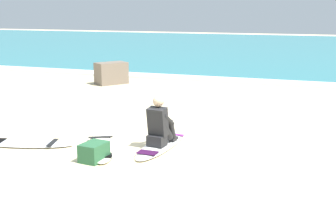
# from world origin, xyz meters

# --- Properties ---
(ground_plane) EXTENTS (80.00, 80.00, 0.00)m
(ground_plane) POSITION_xyz_m (0.00, 0.00, 0.00)
(ground_plane) COLOR beige
(sea) EXTENTS (80.00, 28.00, 0.10)m
(sea) POSITION_xyz_m (0.00, 21.99, 0.05)
(sea) COLOR teal
(sea) RESTS_ON ground
(breaking_foam) EXTENTS (80.00, 0.90, 0.11)m
(breaking_foam) POSITION_xyz_m (0.00, 8.29, 0.06)
(breaking_foam) COLOR white
(breaking_foam) RESTS_ON ground
(surfboard_main) EXTENTS (0.59, 2.16, 0.08)m
(surfboard_main) POSITION_xyz_m (0.59, 0.31, 0.04)
(surfboard_main) COLOR white
(surfboard_main) RESTS_ON ground
(surfer_seated) EXTENTS (0.43, 0.74, 0.95)m
(surfer_seated) POSITION_xyz_m (0.60, 0.18, 0.44)
(surfer_seated) COLOR #232326
(surfer_seated) RESTS_ON surfboard_main
(surfboard_spare_near) EXTENTS (1.92, 0.96, 0.08)m
(surfboard_spare_near) POSITION_xyz_m (-1.89, -0.53, 0.04)
(surfboard_spare_near) COLOR silver
(surfboard_spare_near) RESTS_ON ground
(surfboard_spare_far) EXTENTS (1.38, 1.95, 0.08)m
(surfboard_spare_far) POSITION_xyz_m (-0.43, -0.25, 0.04)
(surfboard_spare_far) COLOR #EFE5C6
(surfboard_spare_far) RESTS_ON ground
(shoreline_rock) EXTENTS (1.11, 1.21, 0.75)m
(shoreline_rock) POSITION_xyz_m (-3.56, 6.52, 0.38)
(shoreline_rock) COLOR #756656
(shoreline_rock) RESTS_ON ground
(beach_bag) EXTENTS (0.42, 0.52, 0.32)m
(beach_bag) POSITION_xyz_m (-0.21, -0.91, 0.16)
(beach_bag) COLOR #285B38
(beach_bag) RESTS_ON ground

